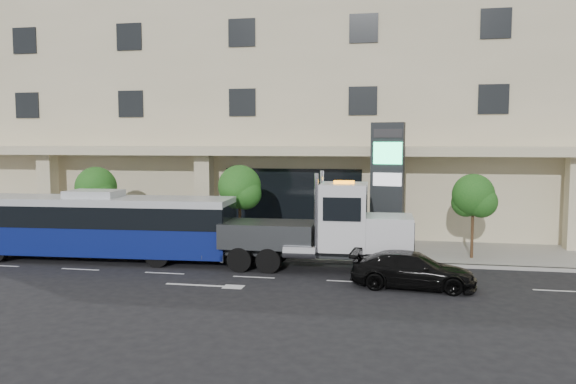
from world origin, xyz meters
name	(u,v)px	position (x,y,z in m)	size (l,w,h in m)	color
ground	(262,269)	(0.00, 0.00, 0.00)	(120.00, 120.00, 0.00)	black
sidewalk	(283,247)	(0.00, 5.00, 0.07)	(120.00, 6.00, 0.15)	gray
curb	(271,259)	(0.00, 2.00, 0.07)	(120.00, 0.30, 0.15)	gray
convention_center	(311,81)	(0.00, 15.42, 9.97)	(60.00, 17.60, 20.00)	#B9AE8B
tree_left	(96,190)	(-9.97, 3.59, 3.11)	(2.27, 2.20, 4.22)	#422B19
tree_mid	(240,190)	(-1.97, 3.59, 3.26)	(2.28, 2.20, 4.38)	#422B19
tree_right	(474,198)	(9.53, 3.59, 3.04)	(2.10, 2.00, 4.04)	#422B19
city_bus	(95,225)	(-8.39, 0.56, 1.72)	(13.47, 3.48, 3.38)	black
tow_truck	(324,230)	(2.76, 0.44, 1.80)	(9.62, 2.55, 4.38)	#2D3033
black_sedan	(413,270)	(6.53, -2.01, 0.70)	(1.96, 4.83, 1.40)	black
signage_pylon	(387,187)	(5.45, 4.37, 3.46)	(1.70, 0.88, 6.52)	black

